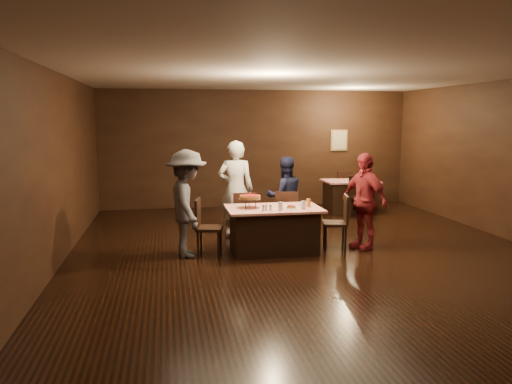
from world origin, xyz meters
The scene contains 22 objects.
room centered at (0.00, 0.01, 2.14)m, with size 10.00×10.04×3.02m.
main_table centered at (-0.56, 0.44, 0.39)m, with size 1.60×1.00×0.77m, color red.
back_table centered at (2.10, 3.81, 0.39)m, with size 1.30×0.90×0.77m, color #B10B0E.
chair_far_left centered at (-0.96, 1.19, 0.47)m, with size 0.42×0.42×0.95m, color black.
chair_far_right centered at (-0.16, 1.19, 0.47)m, with size 0.42×0.42×0.95m, color black.
chair_end_left centered at (-1.66, 0.44, 0.47)m, with size 0.42×0.42×0.95m, color black.
chair_end_right centered at (0.54, 0.44, 0.47)m, with size 0.42×0.42×0.95m, color black.
chair_back_near centered at (2.10, 3.11, 0.47)m, with size 0.42×0.42×0.95m, color black.
chair_back_far centered at (2.10, 4.41, 0.47)m, with size 0.42×0.42×0.95m, color black.
diner_white_jacket centered at (-1.04, 1.62, 0.93)m, with size 0.68×0.45×1.86m, color silver.
diner_navy_hoodie centered at (-0.09, 1.57, 0.77)m, with size 0.75×0.59×1.55m, color #141731.
diner_grey_knit centered at (-2.02, 0.42, 0.89)m, with size 1.14×0.66×1.77m, color #504F54.
diner_red_shirt centered at (1.04, 0.37, 0.84)m, with size 0.99×0.41×1.69m, color #A3282E.
pizza_stand centered at (-0.96, 0.49, 0.95)m, with size 0.38×0.38×0.22m.
plate_with_slice centered at (-0.31, 0.26, 0.80)m, with size 0.25×0.25×0.06m.
plate_empty centered at (-0.01, 0.59, 0.78)m, with size 0.25×0.25×0.01m, color white.
glass_front_left centered at (-0.51, 0.14, 0.84)m, with size 0.08×0.08×0.14m, color silver.
glass_front_right centered at (-0.11, 0.19, 0.84)m, with size 0.08×0.08×0.14m, color silver.
glass_amber centered at (0.04, 0.39, 0.84)m, with size 0.08×0.08×0.14m, color #BF7F26.
condiments centered at (-0.74, 0.15, 0.82)m, with size 0.17×0.10×0.09m.
napkin_center centered at (-0.26, 0.44, 0.77)m, with size 0.16×0.16×0.01m, color white.
napkin_left centered at (-0.71, 0.39, 0.77)m, with size 0.16×0.16×0.01m, color white.
Camera 1 is at (-2.34, -7.73, 2.27)m, focal length 35.00 mm.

